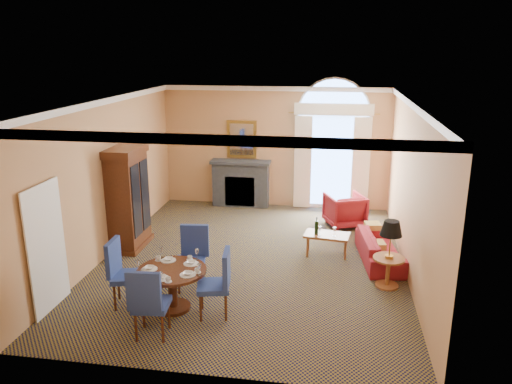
% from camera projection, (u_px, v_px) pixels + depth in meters
% --- Properties ---
extents(ground, '(7.50, 7.50, 0.00)m').
position_uv_depth(ground, '(252.00, 260.00, 10.14)').
color(ground, '#101133').
rests_on(ground, ground).
extents(room_envelope, '(6.04, 7.52, 3.45)m').
position_uv_depth(room_envelope, '(256.00, 132.00, 10.07)').
color(room_envelope, tan).
rests_on(room_envelope, ground).
extents(armoire, '(0.63, 1.11, 2.19)m').
position_uv_depth(armoire, '(128.00, 200.00, 10.57)').
color(armoire, '#3B1B0D').
rests_on(armoire, ground).
extents(dining_table, '(1.13, 1.13, 0.91)m').
position_uv_depth(dining_table, '(172.00, 279.00, 8.11)').
color(dining_table, '#3B1B0D').
rests_on(dining_table, ground).
extents(dining_chair_north, '(0.59, 0.59, 1.13)m').
position_uv_depth(dining_chair_north, '(193.00, 253.00, 8.88)').
color(dining_chair_north, navy).
rests_on(dining_chair_north, ground).
extents(dining_chair_south, '(0.55, 0.56, 1.13)m').
position_uv_depth(dining_chair_south, '(148.00, 300.00, 7.23)').
color(dining_chair_south, navy).
rests_on(dining_chair_south, ground).
extents(dining_chair_east, '(0.60, 0.60, 1.13)m').
position_uv_depth(dining_chair_east, '(220.00, 279.00, 7.87)').
color(dining_chair_east, navy).
rests_on(dining_chair_east, ground).
extents(dining_chair_west, '(0.62, 0.62, 1.13)m').
position_uv_depth(dining_chair_west, '(121.00, 268.00, 8.25)').
color(dining_chair_west, navy).
rests_on(dining_chair_west, ground).
extents(sofa, '(0.93, 1.90, 0.53)m').
position_uv_depth(sofa, '(380.00, 249.00, 10.03)').
color(sofa, maroon).
rests_on(sofa, ground).
extents(armchair, '(1.11, 1.12, 0.79)m').
position_uv_depth(armchair, '(345.00, 210.00, 11.99)').
color(armchair, maroon).
rests_on(armchair, ground).
extents(coffee_table, '(0.97, 0.62, 0.84)m').
position_uv_depth(coffee_table, '(326.00, 235.00, 10.27)').
color(coffee_table, '#9C5B2F').
rests_on(coffee_table, ground).
extents(side_table, '(0.56, 0.56, 1.23)m').
position_uv_depth(side_table, '(390.00, 245.00, 8.81)').
color(side_table, '#9C5B2F').
rests_on(side_table, ground).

